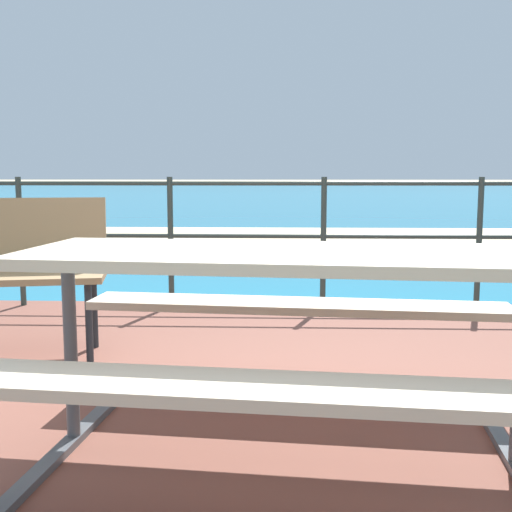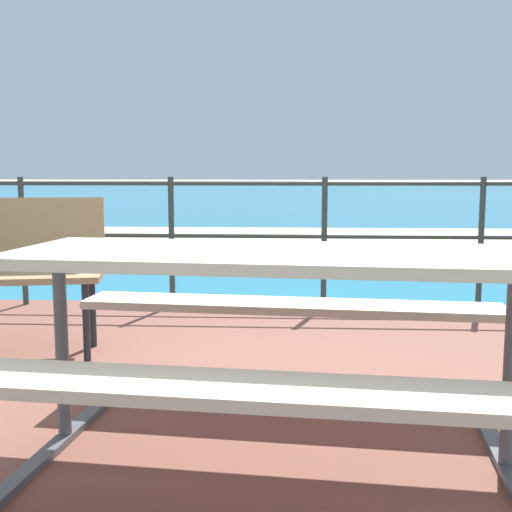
% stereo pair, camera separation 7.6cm
% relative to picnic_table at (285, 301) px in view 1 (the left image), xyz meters
% --- Properties ---
extents(ground_plane, '(240.00, 240.00, 0.00)m').
position_rel_picnic_table_xyz_m(ground_plane, '(-0.28, 0.20, -0.64)').
color(ground_plane, tan).
extents(patio_paving, '(6.40, 5.20, 0.06)m').
position_rel_picnic_table_xyz_m(patio_paving, '(-0.28, 0.20, -0.61)').
color(patio_paving, brown).
rests_on(patio_paving, ground).
extents(sea_water, '(90.00, 90.00, 0.01)m').
position_rel_picnic_table_xyz_m(sea_water, '(-0.28, 40.20, -0.63)').
color(sea_water, teal).
rests_on(sea_water, ground).
extents(beach_strip, '(54.02, 4.53, 0.01)m').
position_rel_picnic_table_xyz_m(beach_strip, '(-0.28, 8.48, -0.63)').
color(beach_strip, beige).
rests_on(beach_strip, ground).
extents(picnic_table, '(2.00, 1.56, 0.76)m').
position_rel_picnic_table_xyz_m(picnic_table, '(0.00, 0.00, 0.00)').
color(picnic_table, '#BCAD93').
rests_on(picnic_table, patio_paving).
extents(railing_fence, '(5.94, 0.04, 1.01)m').
position_rel_picnic_table_xyz_m(railing_fence, '(-0.28, 2.63, 0.05)').
color(railing_fence, '#2D3833').
rests_on(railing_fence, patio_paving).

